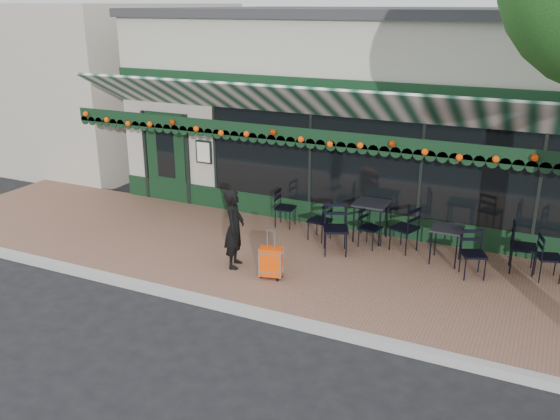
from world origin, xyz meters
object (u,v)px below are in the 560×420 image
at_px(cafe_table_a, 447,231).
at_px(chair_a_left, 404,228).
at_px(chair_a_extra, 549,258).
at_px(chair_b_front, 336,229).
at_px(suitcase, 271,262).
at_px(chair_b_left, 320,221).
at_px(cafe_table_b, 371,206).
at_px(chair_a_right, 523,247).
at_px(chair_b_right, 370,228).
at_px(chair_solo, 285,208).
at_px(chair_a_front, 473,255).
at_px(woman, 234,228).

distance_m(cafe_table_a, chair_a_left, 0.89).
height_order(chair_a_extra, chair_b_front, chair_b_front).
height_order(suitcase, chair_b_left, suitcase).
distance_m(suitcase, cafe_table_b, 2.77).
bearing_deg(chair_b_left, chair_a_right, 102.81).
bearing_deg(chair_b_right, cafe_table_a, -80.46).
bearing_deg(cafe_table_b, chair_b_left, -154.92).
xyz_separation_m(cafe_table_b, chair_a_right, (2.97, -0.31, -0.26)).
xyz_separation_m(cafe_table_a, chair_b_right, (-1.51, 0.11, -0.23)).
relative_size(chair_b_right, chair_solo, 0.96).
bearing_deg(chair_a_right, chair_a_extra, -116.42).
distance_m(cafe_table_a, cafe_table_b, 1.70).
height_order(chair_a_right, chair_a_extra, chair_a_right).
distance_m(chair_a_extra, chair_b_front, 3.86).
bearing_deg(chair_a_front, chair_solo, 144.09).
xyz_separation_m(woman, cafe_table_a, (3.51, 1.86, -0.13)).
bearing_deg(cafe_table_a, chair_b_front, -166.51).
distance_m(cafe_table_b, chair_a_extra, 3.46).
bearing_deg(chair_a_front, cafe_table_b, 133.28).
relative_size(chair_a_front, chair_a_extra, 1.02).
distance_m(woman, cafe_table_a, 3.98).
bearing_deg(chair_a_left, chair_a_extra, 106.37).
xyz_separation_m(chair_a_left, chair_b_front, (-1.18, -0.70, 0.03)).
xyz_separation_m(cafe_table_b, chair_solo, (-1.92, -0.04, -0.32)).
distance_m(cafe_table_b, chair_a_left, 0.86).
bearing_deg(chair_solo, chair_a_front, -106.09).
distance_m(cafe_table_a, chair_a_extra, 1.81).
distance_m(cafe_table_b, chair_a_right, 3.00).
relative_size(suitcase, chair_solo, 1.10).
bearing_deg(chair_solo, chair_a_extra, -98.53).
distance_m(chair_a_left, chair_a_right, 2.19).
xyz_separation_m(suitcase, chair_b_front, (0.65, 1.54, 0.19)).
height_order(woman, chair_a_right, woman).
height_order(woman, chair_a_left, woman).
bearing_deg(chair_a_front, chair_a_extra, -3.50).
xyz_separation_m(chair_b_front, chair_solo, (-1.51, 0.94, -0.08)).
xyz_separation_m(chair_a_right, chair_solo, (-4.89, 0.27, -0.05)).
bearing_deg(chair_b_front, woman, -160.26).
xyz_separation_m(chair_a_front, chair_solo, (-4.11, 0.89, -0.01)).
xyz_separation_m(suitcase, chair_a_right, (4.02, 2.21, 0.16)).
distance_m(chair_a_front, chair_b_front, 2.59).
relative_size(chair_b_left, chair_solo, 1.00).
bearing_deg(chair_a_right, cafe_table_a, 91.32).
distance_m(chair_a_right, chair_b_left, 3.92).
bearing_deg(cafe_table_b, chair_a_front, -23.03).
relative_size(cafe_table_a, chair_b_right, 0.87).
height_order(woman, cafe_table_a, woman).
height_order(chair_a_right, chair_b_right, chair_a_right).
xyz_separation_m(chair_a_left, chair_b_left, (-1.73, -0.17, -0.05)).
relative_size(chair_a_left, chair_a_extra, 1.12).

